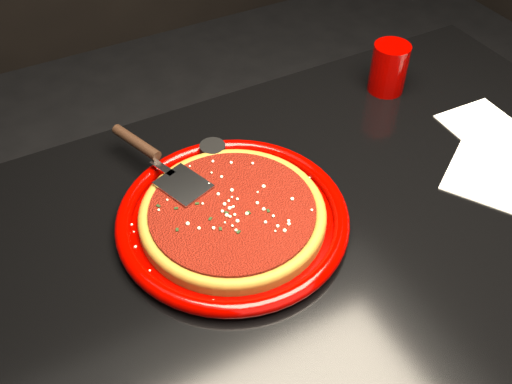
# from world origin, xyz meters

# --- Properties ---
(table) EXTENTS (1.20, 0.80, 0.75)m
(table) POSITION_xyz_m (0.00, 0.00, 0.38)
(table) COLOR black
(table) RESTS_ON floor
(plate) EXTENTS (0.46, 0.46, 0.03)m
(plate) POSITION_xyz_m (-0.19, 0.06, 0.76)
(plate) COLOR #730100
(plate) RESTS_ON table
(pizza_crust) EXTENTS (0.37, 0.37, 0.02)m
(pizza_crust) POSITION_xyz_m (-0.19, 0.06, 0.77)
(pizza_crust) COLOR brown
(pizza_crust) RESTS_ON plate
(pizza_crust_rim) EXTENTS (0.37, 0.37, 0.02)m
(pizza_crust_rim) POSITION_xyz_m (-0.19, 0.06, 0.78)
(pizza_crust_rim) COLOR brown
(pizza_crust_rim) RESTS_ON plate
(pizza_sauce) EXTENTS (0.33, 0.33, 0.01)m
(pizza_sauce) POSITION_xyz_m (-0.19, 0.06, 0.78)
(pizza_sauce) COLOR maroon
(pizza_sauce) RESTS_ON plate
(parmesan_dusting) EXTENTS (0.27, 0.27, 0.01)m
(parmesan_dusting) POSITION_xyz_m (-0.19, 0.06, 0.79)
(parmesan_dusting) COLOR beige
(parmesan_dusting) RESTS_ON plate
(basil_flecks) EXTENTS (0.24, 0.24, 0.00)m
(basil_flecks) POSITION_xyz_m (-0.19, 0.06, 0.79)
(basil_flecks) COLOR black
(basil_flecks) RESTS_ON plate
(pizza_server) EXTENTS (0.17, 0.29, 0.02)m
(pizza_server) POSITION_xyz_m (-0.25, 0.22, 0.80)
(pizza_server) COLOR #B7B9BF
(pizza_server) RESTS_ON plate
(cup) EXTENTS (0.10, 0.10, 0.11)m
(cup) POSITION_xyz_m (0.28, 0.25, 0.80)
(cup) COLOR #8B0100
(cup) RESTS_ON table
(napkin_a) EXTENTS (0.24, 0.24, 0.00)m
(napkin_a) POSITION_xyz_m (0.29, -0.07, 0.75)
(napkin_a) COLOR white
(napkin_a) RESTS_ON table
(napkin_b) EXTENTS (0.14, 0.15, 0.00)m
(napkin_b) POSITION_xyz_m (0.37, 0.05, 0.75)
(napkin_b) COLOR white
(napkin_b) RESTS_ON table
(ramekin) EXTENTS (0.06, 0.06, 0.04)m
(ramekin) POSITION_xyz_m (-0.15, 0.22, 0.77)
(ramekin) COLOR black
(ramekin) RESTS_ON table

